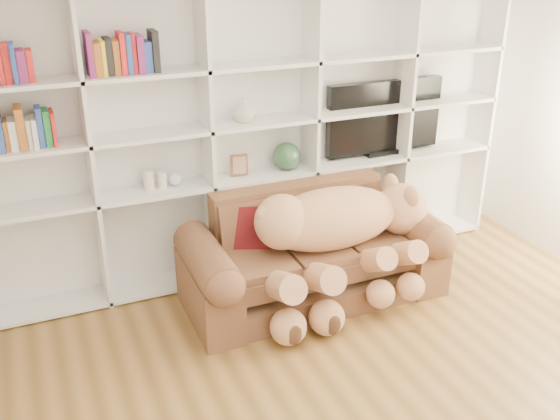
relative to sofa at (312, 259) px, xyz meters
name	(u,v)px	position (x,y,z in m)	size (l,w,h in m)	color
wall_back	(251,109)	(-0.20, 0.79, 1.03)	(5.00, 0.02, 2.70)	silver
bookshelf	(229,122)	(-0.44, 0.65, 0.99)	(4.43, 0.35, 2.40)	white
sofa	(312,259)	(0.00, 0.00, 0.00)	(2.01, 0.87, 0.85)	brown
teddy_bear	(338,233)	(0.13, -0.17, 0.28)	(1.59, 0.85, 0.92)	tan
throw_pillow	(252,229)	(-0.45, 0.14, 0.29)	(0.35, 0.12, 0.35)	#520E16
tv	(384,118)	(0.99, 0.64, 0.87)	(1.10, 0.18, 0.65)	black
picture_frame	(239,165)	(-0.38, 0.59, 0.64)	(0.14, 0.03, 0.18)	brown
green_vase	(287,156)	(0.04, 0.59, 0.66)	(0.23, 0.23, 0.23)	#2A5233
figurine_tall	(149,180)	(-1.11, 0.59, 0.62)	(0.08, 0.08, 0.16)	beige
figurine_short	(162,180)	(-1.01, 0.59, 0.61)	(0.08, 0.08, 0.13)	beige
snow_globe	(175,179)	(-0.91, 0.59, 0.60)	(0.10, 0.10, 0.10)	silver
shelf_vase	(244,110)	(-0.33, 0.59, 1.09)	(0.18, 0.18, 0.19)	beige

